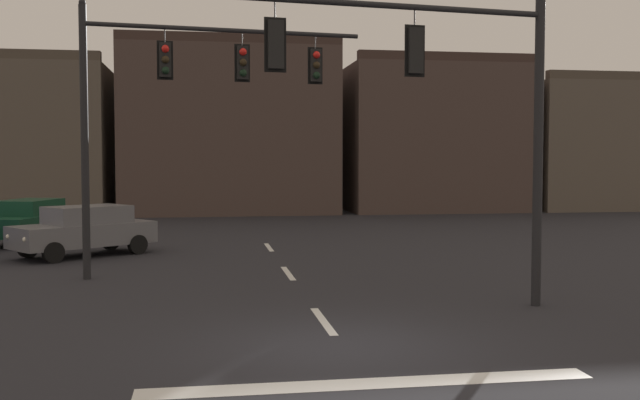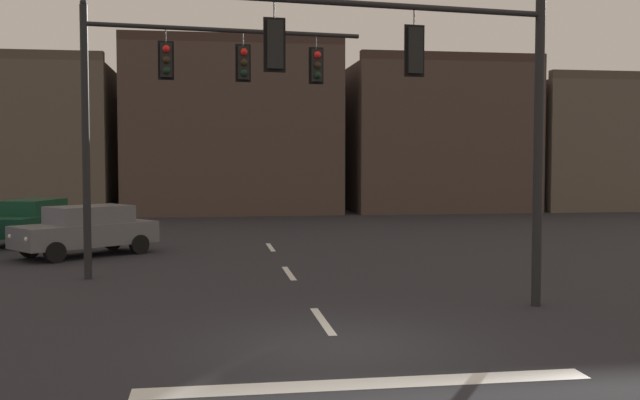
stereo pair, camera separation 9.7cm
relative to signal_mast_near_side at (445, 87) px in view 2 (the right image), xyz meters
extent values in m
plane|color=#232328|center=(-2.58, -2.52, -4.56)|extent=(400.00, 400.00, 0.00)
cube|color=silver|center=(-2.58, -4.52, -4.56)|extent=(6.40, 0.50, 0.01)
cube|color=silver|center=(-2.58, -0.52, -4.56)|extent=(0.16, 2.40, 0.01)
cube|color=silver|center=(-2.58, 5.48, -4.56)|extent=(0.16, 2.40, 0.01)
cube|color=silver|center=(-2.58, 11.48, -4.56)|extent=(0.16, 2.40, 0.01)
cylinder|color=black|center=(2.12, 0.24, -1.18)|extent=(0.20, 0.20, 6.77)
cylinder|color=black|center=(-1.52, -0.19, 1.55)|extent=(7.31, 0.99, 0.12)
cylinder|color=#56565B|center=(-0.68, -0.09, 1.32)|extent=(0.03, 0.03, 0.35)
cube|color=black|center=(-0.68, -0.09, 0.69)|extent=(0.33, 0.27, 0.90)
sphere|color=red|center=(-0.70, 0.04, 0.97)|extent=(0.20, 0.20, 0.20)
sphere|color=#2D2314|center=(-0.70, 0.04, 0.69)|extent=(0.20, 0.20, 0.20)
sphere|color=black|center=(-0.70, 0.04, 0.41)|extent=(0.20, 0.20, 0.20)
cube|color=black|center=(-0.68, -0.11, 0.69)|extent=(0.42, 0.08, 1.02)
cylinder|color=#56565B|center=(-3.49, -0.42, 1.32)|extent=(0.03, 0.03, 0.35)
cube|color=black|center=(-3.49, -0.42, 0.69)|extent=(0.33, 0.27, 0.90)
sphere|color=red|center=(-3.50, -0.30, 0.97)|extent=(0.20, 0.20, 0.20)
sphere|color=#2D2314|center=(-3.50, -0.30, 0.69)|extent=(0.20, 0.20, 0.20)
sphere|color=black|center=(-3.50, -0.30, 0.41)|extent=(0.20, 0.20, 0.20)
cube|color=black|center=(-3.49, -0.44, 0.69)|extent=(0.42, 0.08, 1.02)
cylinder|color=black|center=(-7.86, 5.32, -1.03)|extent=(0.20, 0.20, 7.06)
cylinder|color=black|center=(-4.19, 5.76, 2.02)|extent=(7.36, 1.00, 0.12)
sphere|color=black|center=(-7.86, 5.32, 2.55)|extent=(0.18, 0.18, 0.18)
cylinder|color=#56565B|center=(-5.82, 5.57, 1.78)|extent=(0.03, 0.03, 0.35)
cube|color=black|center=(-5.82, 5.57, 1.16)|extent=(0.33, 0.27, 0.90)
sphere|color=red|center=(-5.80, 5.44, 1.44)|extent=(0.20, 0.20, 0.20)
sphere|color=#2D2314|center=(-5.80, 5.44, 1.16)|extent=(0.20, 0.20, 0.20)
sphere|color=black|center=(-5.80, 5.44, 0.87)|extent=(0.20, 0.20, 0.20)
cube|color=black|center=(-5.82, 5.59, 1.16)|extent=(0.42, 0.08, 1.02)
cylinder|color=#56565B|center=(-3.78, 5.81, 1.78)|extent=(0.03, 0.03, 0.35)
cube|color=black|center=(-3.78, 5.81, 1.16)|extent=(0.33, 0.27, 0.90)
sphere|color=red|center=(-3.76, 5.68, 1.44)|extent=(0.20, 0.20, 0.20)
sphere|color=#2D2314|center=(-3.76, 5.68, 1.16)|extent=(0.20, 0.20, 0.20)
sphere|color=black|center=(-3.76, 5.68, 0.87)|extent=(0.20, 0.20, 0.20)
cube|color=black|center=(-3.78, 5.83, 1.16)|extent=(0.42, 0.08, 1.02)
cylinder|color=#56565B|center=(-1.74, 6.06, 1.78)|extent=(0.03, 0.03, 0.35)
cube|color=black|center=(-1.74, 6.06, 1.16)|extent=(0.33, 0.27, 0.90)
sphere|color=red|center=(-1.72, 5.93, 1.44)|extent=(0.20, 0.20, 0.20)
sphere|color=#2D2314|center=(-1.72, 5.93, 1.16)|extent=(0.20, 0.20, 0.20)
sphere|color=black|center=(-1.72, 5.93, 0.87)|extent=(0.20, 0.20, 0.20)
cube|color=black|center=(-1.74, 6.08, 1.16)|extent=(0.42, 0.08, 1.02)
cube|color=slate|center=(-8.67, 10.08, -3.86)|extent=(4.59, 4.10, 0.70)
cube|color=slate|center=(-8.56, 10.17, -3.23)|extent=(2.93, 2.77, 0.56)
cube|color=#2D3842|center=(-9.17, 9.71, -3.25)|extent=(1.12, 1.36, 0.47)
cube|color=#2D3842|center=(-7.62, 10.88, -3.25)|extent=(1.09, 1.34, 0.46)
cylinder|color=black|center=(-9.32, 8.53, -4.24)|extent=(0.64, 0.56, 0.64)
cylinder|color=black|center=(-10.35, 9.88, -4.24)|extent=(0.64, 0.56, 0.64)
cylinder|color=black|center=(-7.00, 10.29, -4.24)|extent=(0.64, 0.56, 0.64)
cylinder|color=black|center=(-8.03, 11.64, -4.24)|extent=(0.64, 0.56, 0.64)
sphere|color=silver|center=(-10.06, 8.30, -3.81)|extent=(0.16, 0.16, 0.16)
sphere|color=silver|center=(-10.76, 9.22, -3.81)|extent=(0.16, 0.16, 0.16)
cube|color=maroon|center=(-6.94, 11.40, -3.78)|extent=(0.86, 1.11, 0.12)
cube|color=#143D28|center=(-11.32, 14.26, -3.86)|extent=(2.95, 4.73, 0.70)
cube|color=#143D28|center=(-11.28, 14.40, -3.23)|extent=(2.22, 2.81, 0.56)
cube|color=#2D3842|center=(-11.49, 13.66, -3.25)|extent=(1.53, 0.66, 0.47)
cube|color=#2D3842|center=(-10.96, 15.52, -3.25)|extent=(1.52, 0.63, 0.46)
cylinder|color=black|center=(-10.91, 12.63, -4.24)|extent=(0.39, 0.68, 0.64)
cylinder|color=black|center=(-10.10, 15.42, -4.24)|extent=(0.39, 0.68, 0.64)
cylinder|color=black|center=(-11.74, 15.89, -4.24)|extent=(0.39, 0.68, 0.64)
sphere|color=silver|center=(-11.37, 12.00, -3.81)|extent=(0.16, 0.16, 0.16)
cube|color=maroon|center=(-10.72, 16.35, -3.78)|extent=(1.33, 0.42, 0.12)
cube|color=brown|center=(-14.57, 31.98, -0.42)|extent=(8.85, 12.64, 8.29)
cube|color=#493F35|center=(-14.57, 25.96, 3.98)|extent=(8.85, 0.60, 0.50)
cube|color=#473833|center=(-3.35, 30.49, 0.14)|extent=(12.22, 9.65, 9.41)
cube|color=#3A2B26|center=(-3.35, 25.96, 5.10)|extent=(12.22, 0.60, 0.50)
cube|color=#473833|center=(9.10, 31.67, -0.22)|extent=(10.83, 12.01, 8.68)
cube|color=#3A2B26|center=(9.10, 25.96, 4.36)|extent=(10.83, 0.60, 0.50)
cube|color=brown|center=(19.41, 30.11, -0.67)|extent=(8.96, 8.90, 7.79)
cube|color=#493F35|center=(19.41, 25.96, 3.48)|extent=(8.96, 0.60, 0.50)
camera|label=1|loc=(-4.82, -14.29, -1.46)|focal=41.17mm
camera|label=2|loc=(-4.73, -14.31, -1.46)|focal=41.17mm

